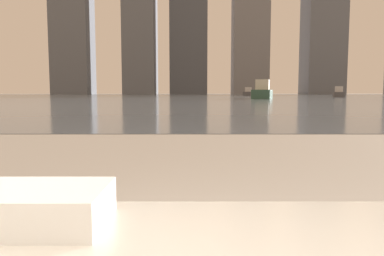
# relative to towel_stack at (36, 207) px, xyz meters

# --- Properties ---
(towel_stack) EXTENTS (0.30, 0.22, 0.08)m
(towel_stack) POSITION_rel_towel_stack_xyz_m (0.00, 0.00, 0.00)
(towel_stack) COLOR white
(towel_stack) RESTS_ON bathtub
(harbor_water) EXTENTS (180.00, 110.00, 0.01)m
(harbor_water) POSITION_rel_towel_stack_xyz_m (0.19, 61.16, -0.54)
(harbor_water) COLOR slate
(harbor_water) RESTS_ON ground_plane
(harbor_boat_0) EXTENTS (3.40, 6.05, 2.15)m
(harbor_boat_0) POSITION_rel_towel_stack_xyz_m (8.32, 41.71, 0.22)
(harbor_boat_0) COLOR #335647
(harbor_boat_0) RESTS_ON harbor_water
(harbor_boat_1) EXTENTS (2.71, 4.49, 1.59)m
(harbor_boat_1) POSITION_rel_towel_stack_xyz_m (22.28, 55.31, 0.02)
(harbor_boat_1) COLOR #4C4C51
(harbor_boat_1) RESTS_ON harbor_water
(harbor_boat_2) EXTENTS (2.72, 4.76, 1.69)m
(harbor_boat_2) POSITION_rel_towel_stack_xyz_m (11.47, 73.38, 0.06)
(harbor_boat_2) COLOR #4C4C51
(harbor_boat_2) RESTS_ON harbor_water
(skyline_tower_2) EXTENTS (11.51, 6.40, 38.50)m
(skyline_tower_2) POSITION_rel_towel_stack_xyz_m (-0.76, 117.16, 18.70)
(skyline_tower_2) COLOR #4C515B
(skyline_tower_2) RESTS_ON ground_plane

